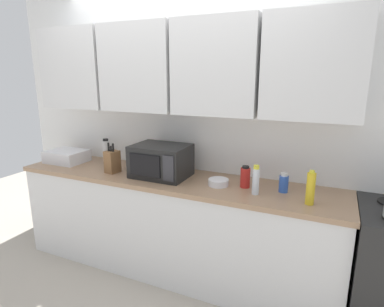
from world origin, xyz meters
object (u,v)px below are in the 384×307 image
Objects in this scene: knife_block at (112,161)px; bottle_blue_cleaner at (284,183)px; bowl_ceramic_small at (218,182)px; dish_rack at (67,156)px; bottle_yellow_mustard at (311,188)px; microwave at (161,161)px; bottle_red_sauce at (245,177)px; bottle_white_jar at (106,151)px; bottle_clear_tall at (256,180)px.

knife_block is 1.84× the size of bottle_blue_cleaner.
dish_rack is at bearing 178.99° from bowl_ceramic_small.
microwave is at bearing 174.53° from bottle_yellow_mustard.
bottle_red_sauce is 1.06× the size of bowl_ceramic_small.
knife_block reaches higher than dish_rack.
bottle_white_jar is at bearing 28.35° from dish_rack.
knife_block reaches higher than bottle_white_jar.
bottle_white_jar reaches higher than bottle_clear_tall.
bottle_clear_tall is at bearing -12.17° from bowl_ceramic_small.
microwave reaches higher than bowl_ceramic_small.
bottle_white_jar reaches higher than dish_rack.
bottle_blue_cleaner is at bearing 2.65° from microwave.
bottle_white_jar is 1.81m from bottle_blue_cleaner.
dish_rack is (-1.12, 0.01, -0.08)m from microwave.
microwave is 2.03× the size of bottle_white_jar.
bottle_red_sauce reaches higher than dish_rack.
microwave is 1.26× the size of dish_rack.
bottle_yellow_mustard is (1.24, -0.12, -0.02)m from microwave.
microwave is 0.75m from bottle_red_sauce.
dish_rack is 0.66m from knife_block.
bottle_yellow_mustard is (0.39, -0.03, 0.01)m from bottle_clear_tall.
bottle_clear_tall is (0.86, -0.09, -0.03)m from microwave.
bottle_clear_tall is (1.32, -0.00, 0.00)m from knife_block.
bottle_white_jar is (-0.30, 0.28, 0.01)m from knife_block.
bottle_red_sauce is 0.22m from bowl_ceramic_small.
knife_block is 1.58× the size of bottle_red_sauce.
bottle_blue_cleaner is at bearing 0.99° from dish_rack.
bowl_ceramic_small is at bearing 171.83° from bottle_yellow_mustard.
microwave reaches higher than bottle_blue_cleaner.
microwave is 1.25m from bottle_yellow_mustard.
bottle_clear_tall reaches higher than dish_rack.
bottle_white_jar is (-0.76, 0.20, -0.03)m from microwave.
bottle_blue_cleaner is at bearing 4.99° from knife_block.
bottle_white_jar is (-1.51, 0.17, 0.03)m from bottle_red_sauce.
bowl_ceramic_small is (-0.21, -0.05, -0.06)m from bottle_red_sauce.
knife_block is 1.32m from bottle_clear_tall.
bottle_blue_cleaner is (1.04, 0.05, -0.07)m from microwave.
bottle_white_jar is at bearing 170.42° from bowl_ceramic_small.
microwave is at bearing -177.35° from bottle_blue_cleaner.
microwave reaches higher than bottle_clear_tall.
microwave reaches higher than dish_rack.
bottle_blue_cleaner reaches higher than dish_rack.
bowl_ceramic_small is (1.30, -0.22, -0.09)m from bottle_white_jar.
knife_block is at bearing 178.79° from bottle_yellow_mustard.
bottle_clear_tall is at bearing -0.16° from knife_block.
dish_rack is 1.38× the size of knife_block.
bottle_white_jar is at bearing 170.91° from bottle_yellow_mustard.
knife_block is 1.21m from bottle_red_sauce.
bottle_yellow_mustard reaches higher than bottle_clear_tall.
knife_block reaches higher than bottle_clear_tall.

